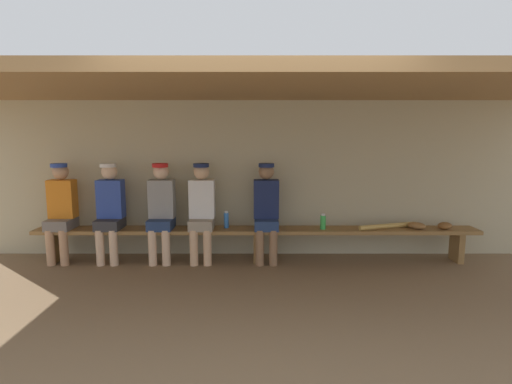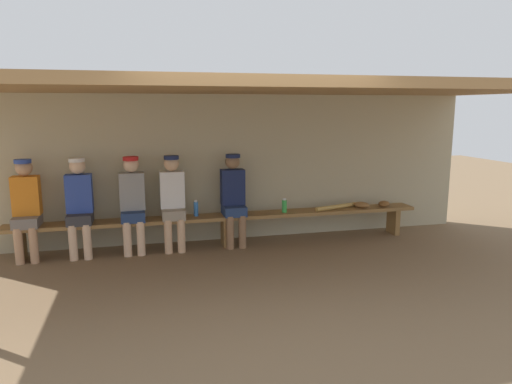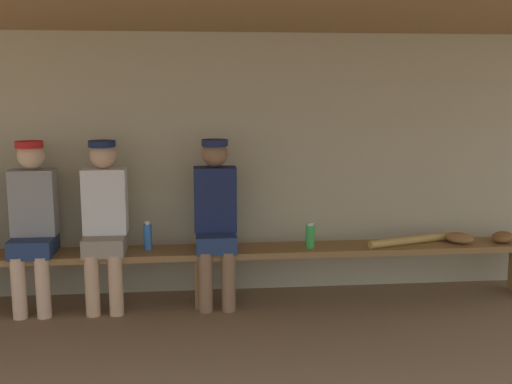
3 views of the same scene
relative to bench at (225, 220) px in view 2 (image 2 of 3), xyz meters
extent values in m
plane|color=brown|center=(0.00, -1.55, -0.39)|extent=(24.00, 24.00, 0.00)
cube|color=#B7AD8C|center=(0.00, 0.45, 0.71)|extent=(8.00, 0.20, 2.20)
cube|color=#9E7547|center=(0.00, -0.85, 1.87)|extent=(8.00, 2.80, 0.12)
cube|color=olive|center=(0.00, 0.00, 0.05)|extent=(6.00, 0.36, 0.05)
cube|color=olive|center=(-2.75, 0.00, -0.18)|extent=(0.08, 0.29, 0.41)
cube|color=olive|center=(0.00, 0.00, -0.18)|extent=(0.08, 0.29, 0.41)
cube|color=olive|center=(2.75, 0.00, -0.18)|extent=(0.08, 0.29, 0.41)
cube|color=navy|center=(0.13, -0.02, 0.14)|extent=(0.32, 0.40, 0.14)
cylinder|color=#8C6647|center=(0.04, -0.18, -0.15)|extent=(0.11, 0.11, 0.48)
cylinder|color=#8C6647|center=(0.22, -0.18, -0.15)|extent=(0.11, 0.11, 0.48)
cube|color=#19234C|center=(0.13, 0.06, 0.47)|extent=(0.34, 0.20, 0.52)
sphere|color=#8C6647|center=(0.13, 0.06, 0.84)|extent=(0.21, 0.21, 0.21)
cylinder|color=#19234C|center=(0.13, 0.02, 0.93)|extent=(0.21, 0.21, 0.05)
cube|color=slate|center=(-2.64, -0.02, 0.14)|extent=(0.32, 0.40, 0.14)
cylinder|color=tan|center=(-2.73, -0.18, -0.15)|extent=(0.11, 0.11, 0.48)
cylinder|color=tan|center=(-2.55, -0.18, -0.15)|extent=(0.11, 0.11, 0.48)
cube|color=orange|center=(-2.64, 0.06, 0.47)|extent=(0.34, 0.20, 0.52)
sphere|color=tan|center=(-2.64, 0.06, 0.84)|extent=(0.21, 0.21, 0.21)
cylinder|color=#2D47A5|center=(-2.64, 0.02, 0.93)|extent=(0.21, 0.21, 0.05)
cube|color=navy|center=(-1.29, -0.02, 0.14)|extent=(0.32, 0.40, 0.14)
cylinder|color=beige|center=(-1.38, -0.18, -0.15)|extent=(0.11, 0.11, 0.48)
cylinder|color=beige|center=(-1.20, -0.18, -0.15)|extent=(0.11, 0.11, 0.48)
cube|color=gray|center=(-1.29, 0.06, 0.47)|extent=(0.34, 0.20, 0.52)
sphere|color=beige|center=(-1.29, 0.06, 0.84)|extent=(0.21, 0.21, 0.21)
cylinder|color=red|center=(-1.29, 0.02, 0.93)|extent=(0.21, 0.21, 0.05)
cube|color=#333338|center=(-1.99, -0.02, 0.14)|extent=(0.32, 0.40, 0.14)
cylinder|color=beige|center=(-2.08, -0.18, -0.15)|extent=(0.11, 0.11, 0.48)
cylinder|color=beige|center=(-1.90, -0.18, -0.15)|extent=(0.11, 0.11, 0.48)
cube|color=#2D47A5|center=(-1.99, 0.06, 0.47)|extent=(0.34, 0.20, 0.52)
sphere|color=beige|center=(-1.99, 0.06, 0.84)|extent=(0.21, 0.21, 0.21)
cylinder|color=white|center=(-1.99, 0.02, 0.93)|extent=(0.21, 0.21, 0.05)
cube|color=gray|center=(-0.74, -0.02, 0.14)|extent=(0.32, 0.40, 0.14)
cylinder|color=#DBAD84|center=(-0.83, -0.18, -0.15)|extent=(0.11, 0.11, 0.48)
cylinder|color=#DBAD84|center=(-0.65, -0.18, -0.15)|extent=(0.11, 0.11, 0.48)
cube|color=white|center=(-0.74, 0.06, 0.47)|extent=(0.34, 0.20, 0.52)
sphere|color=#DBAD84|center=(-0.74, 0.06, 0.84)|extent=(0.21, 0.21, 0.21)
cylinder|color=#19234C|center=(-0.74, 0.02, 0.93)|extent=(0.21, 0.21, 0.05)
cylinder|color=green|center=(0.90, -0.04, 0.17)|extent=(0.07, 0.07, 0.19)
cylinder|color=white|center=(0.90, -0.04, 0.27)|extent=(0.05, 0.05, 0.02)
cylinder|color=blue|center=(-0.41, 0.04, 0.18)|extent=(0.06, 0.06, 0.21)
cylinder|color=white|center=(-0.41, 0.04, 0.29)|extent=(0.05, 0.05, 0.02)
ellipsoid|color=olive|center=(2.17, -0.02, 0.12)|extent=(0.29, 0.29, 0.09)
ellipsoid|color=brown|center=(2.55, -0.03, 0.12)|extent=(0.29, 0.29, 0.09)
cylinder|color=tan|center=(1.78, 0.00, 0.11)|extent=(0.82, 0.31, 0.07)
camera|label=1|loc=(-0.01, -5.40, 1.35)|focal=28.50mm
camera|label=2|loc=(-1.16, -6.55, 1.63)|focal=32.74mm
camera|label=3|loc=(-0.04, -4.90, 1.37)|focal=43.77mm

